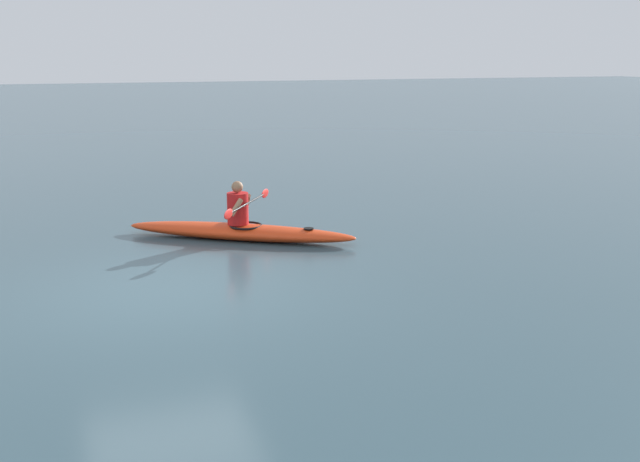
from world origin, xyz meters
name	(u,v)px	position (x,y,z in m)	size (l,w,h in m)	color
ground_plane	(166,291)	(0.00, 0.00, 0.00)	(160.00, 160.00, 0.00)	#334C56
kayak	(240,232)	(-1.78, -2.61, 0.14)	(3.97, 3.04, 0.28)	red
kayaker	(239,206)	(-1.78, -2.62, 0.62)	(1.39, 1.98, 0.79)	red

